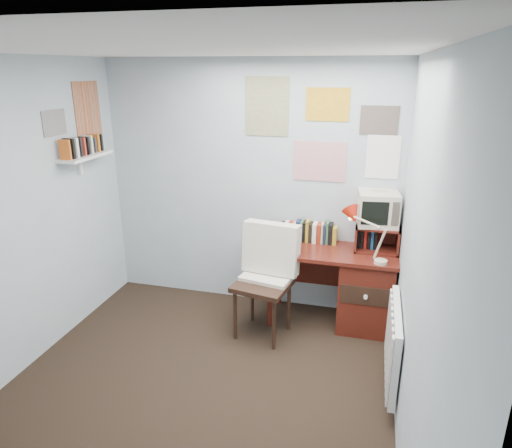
{
  "coord_description": "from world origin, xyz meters",
  "views": [
    {
      "loc": [
        1.2,
        -2.58,
        2.4
      ],
      "look_at": [
        0.28,
        0.96,
        1.14
      ],
      "focal_mm": 32.0,
      "sensor_mm": 36.0,
      "label": 1
    }
  ],
  "objects_px": {
    "desk_chair": "(263,285)",
    "wall_shelf": "(86,156)",
    "desk_lamp": "(383,241)",
    "crt_tv": "(378,207)",
    "radiator": "(394,344)",
    "tv_riser": "(377,238)",
    "desk": "(360,287)"
  },
  "relations": [
    {
      "from": "desk_chair",
      "to": "wall_shelf",
      "type": "relative_size",
      "value": 1.65
    },
    {
      "from": "desk_lamp",
      "to": "crt_tv",
      "type": "xyz_separation_m",
      "value": [
        -0.06,
        0.33,
        0.21
      ]
    },
    {
      "from": "desk_lamp",
      "to": "radiator",
      "type": "height_order",
      "value": "desk_lamp"
    },
    {
      "from": "desk_chair",
      "to": "tv_riser",
      "type": "bearing_deg",
      "value": 37.97
    },
    {
      "from": "crt_tv",
      "to": "desk",
      "type": "bearing_deg",
      "value": -134.86
    },
    {
      "from": "radiator",
      "to": "desk_lamp",
      "type": "bearing_deg",
      "value": 99.9
    },
    {
      "from": "radiator",
      "to": "desk_chair",
      "type": "bearing_deg",
      "value": 155.27
    },
    {
      "from": "desk",
      "to": "radiator",
      "type": "distance_m",
      "value": 0.97
    },
    {
      "from": "radiator",
      "to": "wall_shelf",
      "type": "xyz_separation_m",
      "value": [
        -2.86,
        0.55,
        1.2
      ]
    },
    {
      "from": "crt_tv",
      "to": "radiator",
      "type": "relative_size",
      "value": 0.45
    },
    {
      "from": "crt_tv",
      "to": "wall_shelf",
      "type": "xyz_separation_m",
      "value": [
        -2.67,
        -0.51,
        0.44
      ]
    },
    {
      "from": "desk_lamp",
      "to": "tv_riser",
      "type": "xyz_separation_m",
      "value": [
        -0.04,
        0.31,
        -0.09
      ]
    },
    {
      "from": "wall_shelf",
      "to": "tv_riser",
      "type": "bearing_deg",
      "value": 10.32
    },
    {
      "from": "desk",
      "to": "crt_tv",
      "type": "distance_m",
      "value": 0.79
    },
    {
      "from": "desk_chair",
      "to": "crt_tv",
      "type": "distance_m",
      "value": 1.29
    },
    {
      "from": "crt_tv",
      "to": "wall_shelf",
      "type": "relative_size",
      "value": 0.58
    },
    {
      "from": "desk",
      "to": "radiator",
      "type": "xyz_separation_m",
      "value": [
        0.29,
        -0.93,
        0.01
      ]
    },
    {
      "from": "tv_riser",
      "to": "crt_tv",
      "type": "height_order",
      "value": "crt_tv"
    },
    {
      "from": "desk_chair",
      "to": "radiator",
      "type": "relative_size",
      "value": 1.28
    },
    {
      "from": "radiator",
      "to": "wall_shelf",
      "type": "relative_size",
      "value": 1.29
    },
    {
      "from": "crt_tv",
      "to": "radiator",
      "type": "xyz_separation_m",
      "value": [
        0.19,
        -1.06,
        -0.76
      ]
    },
    {
      "from": "tv_riser",
      "to": "wall_shelf",
      "type": "bearing_deg",
      "value": -169.68
    },
    {
      "from": "radiator",
      "to": "crt_tv",
      "type": "bearing_deg",
      "value": 100.03
    },
    {
      "from": "desk_chair",
      "to": "radiator",
      "type": "distance_m",
      "value": 1.27
    },
    {
      "from": "desk",
      "to": "radiator",
      "type": "relative_size",
      "value": 1.5
    },
    {
      "from": "desk_chair",
      "to": "wall_shelf",
      "type": "bearing_deg",
      "value": -170.03
    },
    {
      "from": "desk_chair",
      "to": "tv_riser",
      "type": "xyz_separation_m",
      "value": [
        0.98,
        0.51,
        0.37
      ]
    },
    {
      "from": "desk",
      "to": "crt_tv",
      "type": "xyz_separation_m",
      "value": [
        0.1,
        0.13,
        0.78
      ]
    },
    {
      "from": "wall_shelf",
      "to": "radiator",
      "type": "bearing_deg",
      "value": -10.89
    },
    {
      "from": "tv_riser",
      "to": "radiator",
      "type": "relative_size",
      "value": 0.5
    },
    {
      "from": "crt_tv",
      "to": "wall_shelf",
      "type": "bearing_deg",
      "value": -176.27
    },
    {
      "from": "wall_shelf",
      "to": "crt_tv",
      "type": "bearing_deg",
      "value": 10.8
    }
  ]
}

